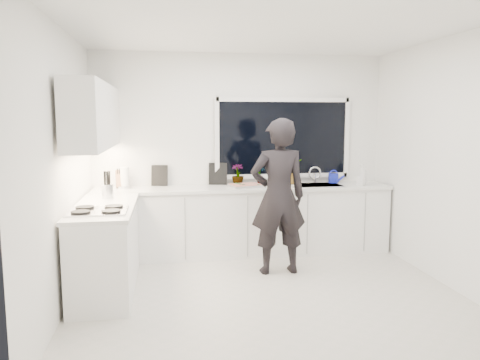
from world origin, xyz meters
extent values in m
cube|color=beige|center=(0.00, 0.00, -0.01)|extent=(4.00, 3.50, 0.02)
cube|color=white|center=(0.00, 1.76, 1.35)|extent=(4.00, 0.02, 2.70)
cube|color=white|center=(-2.01, 0.00, 1.35)|extent=(0.02, 3.50, 2.70)
cube|color=white|center=(2.01, 0.00, 1.35)|extent=(0.02, 3.50, 2.70)
cube|color=white|center=(0.00, 0.00, 2.71)|extent=(4.00, 3.50, 0.02)
cube|color=black|center=(0.60, 1.73, 1.55)|extent=(1.80, 0.02, 1.00)
cube|color=white|center=(0.00, 1.45, 0.44)|extent=(3.92, 0.58, 0.88)
cube|color=white|center=(-1.67, 0.35, 0.44)|extent=(0.58, 1.60, 0.88)
cube|color=silver|center=(0.00, 1.44, 0.90)|extent=(3.94, 0.62, 0.04)
cube|color=silver|center=(-1.67, 0.35, 0.90)|extent=(0.62, 1.60, 0.04)
cube|color=white|center=(-1.79, 0.70, 1.85)|extent=(0.34, 2.10, 0.70)
cube|color=silver|center=(1.05, 1.45, 0.87)|extent=(0.58, 0.42, 0.14)
cylinder|color=silver|center=(1.05, 1.65, 1.03)|extent=(0.03, 0.03, 0.22)
cube|color=black|center=(-1.69, 0.00, 0.94)|extent=(0.56, 0.48, 0.03)
imported|color=black|center=(0.27, 0.61, 0.91)|extent=(0.68, 0.46, 1.83)
cube|color=silver|center=(0.02, 1.42, 0.94)|extent=(0.48, 0.40, 0.03)
cube|color=red|center=(0.02, 1.42, 0.95)|extent=(0.43, 0.35, 0.01)
cylinder|color=#121DAD|center=(1.31, 1.61, 0.98)|extent=(0.17, 0.17, 0.13)
cylinder|color=white|center=(-1.56, 1.55, 1.05)|extent=(0.12, 0.12, 0.26)
cube|color=brown|center=(-1.61, 1.59, 1.03)|extent=(0.15, 0.12, 0.22)
cylinder|color=silver|center=(-1.69, 0.80, 1.00)|extent=(0.16, 0.16, 0.16)
cube|color=black|center=(-1.11, 1.69, 1.06)|extent=(0.22, 0.06, 0.28)
cube|color=black|center=(-0.32, 1.69, 1.07)|extent=(0.25, 0.07, 0.30)
imported|color=#26662D|center=(-0.06, 1.61, 1.06)|extent=(0.17, 0.17, 0.29)
imported|color=#26662D|center=(0.25, 1.61, 1.07)|extent=(0.15, 0.18, 0.30)
imported|color=#26662D|center=(0.69, 1.61, 1.09)|extent=(0.39, 0.40, 0.34)
imported|color=#D8BF66|center=(1.61, 1.30, 1.07)|extent=(0.16, 0.16, 0.29)
imported|color=#D8BF66|center=(1.58, 1.30, 1.02)|extent=(0.13, 0.13, 0.20)
camera|label=1|loc=(-1.02, -4.65, 1.83)|focal=35.00mm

